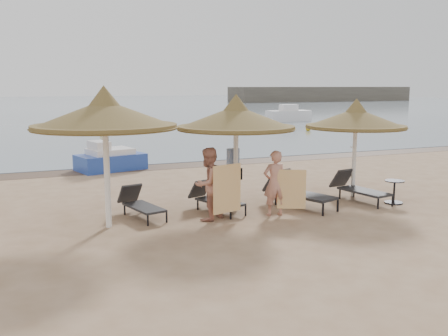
# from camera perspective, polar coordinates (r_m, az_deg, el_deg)

# --- Properties ---
(ground) EXTENTS (160.00, 160.00, 0.00)m
(ground) POSITION_cam_1_polar(r_m,az_deg,el_deg) (11.75, 4.54, -6.69)
(ground) COLOR tan
(ground) RESTS_ON ground
(sea) EXTENTS (200.00, 140.00, 0.03)m
(sea) POSITION_cam_1_polar(r_m,az_deg,el_deg) (90.23, -19.57, 6.80)
(sea) COLOR slate
(sea) RESTS_ON ground
(wet_sand_strip) EXTENTS (200.00, 1.60, 0.01)m
(wet_sand_strip) POSITION_cam_1_polar(r_m,az_deg,el_deg) (20.36, -7.65, 0.14)
(wet_sand_strip) COLOR brown
(wet_sand_strip) RESTS_ON ground
(palapa_left) EXTENTS (3.29, 3.29, 3.26)m
(palapa_left) POSITION_cam_1_polar(r_m,az_deg,el_deg) (11.55, -13.48, 5.89)
(palapa_left) COLOR white
(palapa_left) RESTS_ON ground
(palapa_center) EXTENTS (3.07, 3.07, 3.04)m
(palapa_center) POSITION_cam_1_polar(r_m,az_deg,el_deg) (12.80, 1.38, 5.70)
(palapa_center) COLOR white
(palapa_center) RESTS_ON ground
(palapa_right) EXTENTS (2.91, 2.91, 2.89)m
(palapa_right) POSITION_cam_1_polar(r_m,az_deg,el_deg) (15.00, 14.83, 5.46)
(palapa_right) COLOR white
(palapa_right) RESTS_ON ground
(lounger_far_left) EXTENTS (0.93, 1.76, 0.75)m
(lounger_far_left) POSITION_cam_1_polar(r_m,az_deg,el_deg) (12.70, -9.61, -3.99)
(lounger_far_left) COLOR black
(lounger_far_left) RESTS_ON ground
(lounger_near_left) EXTENTS (1.09, 1.80, 0.77)m
(lounger_near_left) POSITION_cam_1_polar(r_m,az_deg,el_deg) (13.08, -1.15, -3.43)
(lounger_near_left) COLOR black
(lounger_near_left) RESTS_ON ground
(lounger_near_right) EXTENTS (1.36, 2.22, 0.94)m
(lounger_near_right) POSITION_cam_1_polar(r_m,az_deg,el_deg) (13.71, 8.24, -2.59)
(lounger_near_right) COLOR black
(lounger_near_right) RESTS_ON ground
(lounger_far_right) EXTENTS (0.90, 1.96, 0.84)m
(lounger_far_right) POSITION_cam_1_polar(r_m,az_deg,el_deg) (14.73, 15.01, -2.17)
(lounger_far_right) COLOR black
(lounger_far_right) RESTS_ON ground
(side_table) EXTENTS (0.54, 0.54, 0.65)m
(side_table) POSITION_cam_1_polar(r_m,az_deg,el_deg) (14.71, 18.86, -2.66)
(side_table) COLOR black
(side_table) RESTS_ON ground
(person_left) EXTENTS (1.13, 1.01, 2.07)m
(person_left) POSITION_cam_1_polar(r_m,az_deg,el_deg) (12.08, -1.82, -1.18)
(person_left) COLOR tan
(person_left) RESTS_ON ground
(person_right) EXTENTS (0.92, 0.64, 1.92)m
(person_right) POSITION_cam_1_polar(r_m,az_deg,el_deg) (12.57, 5.80, -1.14)
(person_right) COLOR tan
(person_right) RESTS_ON ground
(towel_left) EXTENTS (0.82, 0.24, 1.18)m
(towel_left) POSITION_cam_1_polar(r_m,az_deg,el_deg) (11.93, 0.36, -2.39)
(towel_left) COLOR orange
(towel_left) RESTS_ON ground
(towel_right) EXTENTS (0.65, 0.34, 1.00)m
(towel_right) POSITION_cam_1_polar(r_m,az_deg,el_deg) (12.58, 7.73, -2.43)
(towel_right) COLOR orange
(towel_right) RESTS_ON ground
(bag_patterned) EXTENTS (0.36, 0.19, 0.43)m
(bag_patterned) POSITION_cam_1_polar(r_m,az_deg,el_deg) (13.07, 1.04, 1.32)
(bag_patterned) COLOR silver
(bag_patterned) RESTS_ON ground
(bag_dark) EXTENTS (0.22, 0.15, 0.30)m
(bag_dark) POSITION_cam_1_polar(r_m,az_deg,el_deg) (12.83, 1.65, -0.67)
(bag_dark) COLOR black
(bag_dark) RESTS_ON ground
(pedal_boat) EXTENTS (2.77, 2.05, 1.16)m
(pedal_boat) POSITION_cam_1_polar(r_m,az_deg,el_deg) (19.87, -12.93, 1.00)
(pedal_boat) COLOR #2546AB
(pedal_boat) RESTS_ON ground
(buoy_mid) EXTENTS (0.41, 0.41, 0.41)m
(buoy_mid) POSITION_cam_1_polar(r_m,az_deg,el_deg) (42.50, -11.99, 5.08)
(buoy_mid) COLOR yellow
(buoy_mid) RESTS_ON ground
(buoy_right) EXTENTS (0.38, 0.38, 0.38)m
(buoy_right) POSITION_cam_1_polar(r_m,az_deg,el_deg) (36.64, 9.60, 4.48)
(buoy_right) COLOR yellow
(buoy_right) RESTS_ON ground
(buoy_extra) EXTENTS (0.33, 0.33, 0.33)m
(buoy_extra) POSITION_cam_1_polar(r_m,az_deg,el_deg) (33.62, -13.75, 3.87)
(buoy_extra) COLOR yellow
(buoy_extra) RESTS_ON ground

